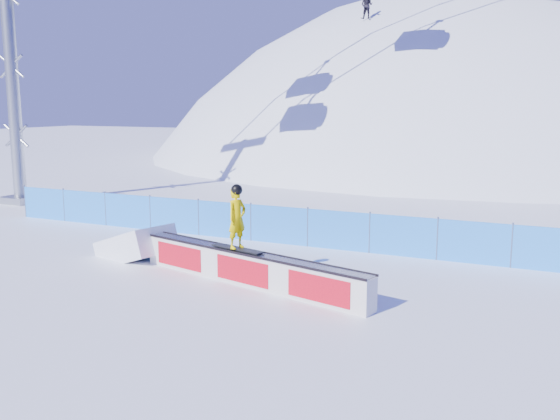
% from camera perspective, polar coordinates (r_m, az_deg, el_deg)
% --- Properties ---
extents(ground, '(160.00, 160.00, 0.00)m').
position_cam_1_polar(ground, '(16.14, -6.98, -6.27)').
color(ground, white).
rests_on(ground, ground).
extents(snow_hill, '(64.00, 64.00, 64.00)m').
position_cam_1_polar(snow_hill, '(60.08, 15.70, -12.51)').
color(snow_hill, white).
rests_on(snow_hill, ground).
extents(safety_fence, '(22.05, 0.05, 1.30)m').
position_cam_1_polar(safety_fence, '(19.84, -0.12, -1.37)').
color(safety_fence, '#2584F9').
rests_on(safety_fence, ground).
extents(rail_box, '(6.97, 2.25, 0.85)m').
position_cam_1_polar(rail_box, '(15.43, -2.92, -5.35)').
color(rail_box, silver).
rests_on(rail_box, ground).
extents(snow_ramp, '(2.56, 1.95, 1.42)m').
position_cam_1_polar(snow_ramp, '(18.72, -12.96, -4.20)').
color(snow_ramp, white).
rests_on(snow_ramp, ground).
extents(snowboarder, '(1.58, 0.67, 1.63)m').
position_cam_1_polar(snowboarder, '(15.40, -3.95, -0.69)').
color(snowboarder, black).
rests_on(snowboarder, rail_box).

